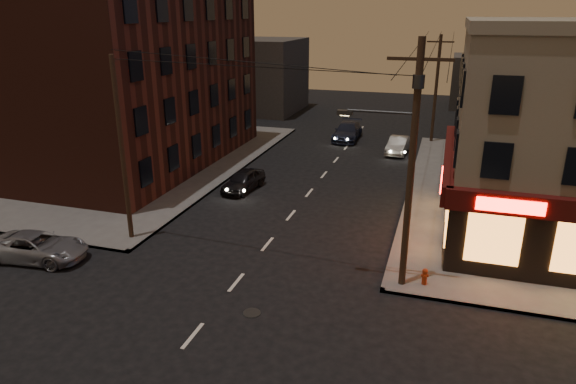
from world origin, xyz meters
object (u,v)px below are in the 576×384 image
at_px(fire_hydrant, 425,276).
at_px(sedan_mid, 398,145).
at_px(suv_cross, 37,247).
at_px(sedan_near, 243,180).
at_px(sedan_far, 347,131).

bearing_deg(fire_hydrant, sedan_mid, 98.83).
bearing_deg(suv_cross, fire_hydrant, -87.25).
xyz_separation_m(sedan_near, fire_hydrant, (11.91, -9.23, -0.11)).
distance_m(suv_cross, fire_hydrant, 17.59).
relative_size(sedan_near, sedan_mid, 0.95).
distance_m(suv_cross, sedan_far, 29.07).
xyz_separation_m(suv_cross, sedan_mid, (14.04, 24.20, 0.03)).
bearing_deg(fire_hydrant, suv_cross, -171.03).
bearing_deg(sedan_far, sedan_near, -104.40).
bearing_deg(sedan_near, suv_cross, -107.54).
bearing_deg(sedan_mid, sedan_near, -120.48).
bearing_deg(sedan_near, sedan_far, 83.56).
xyz_separation_m(sedan_near, sedan_mid, (8.57, 12.23, 0.01)).
bearing_deg(fire_hydrant, sedan_near, 142.21).
height_order(sedan_mid, sedan_far, sedan_far).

